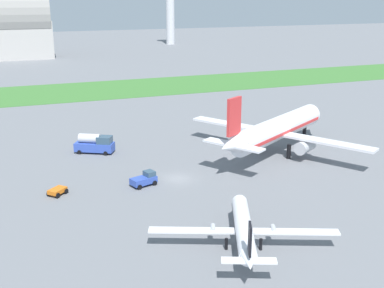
{
  "coord_description": "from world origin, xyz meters",
  "views": [
    {
      "loc": [
        -22.54,
        -64.5,
        26.03
      ],
      "look_at": [
        4.7,
        6.35,
        3.0
      ],
      "focal_mm": 46.81,
      "sensor_mm": 36.0,
      "label": 1
    }
  ],
  "objects": [
    {
      "name": "baggage_cart_near_gate",
      "position": [
        -17.05,
        0.09,
        0.57
      ],
      "size": [
        2.94,
        2.9,
        0.9
      ],
      "rotation": [
        0.0,
        0.0,
        0.74
      ],
      "color": "orange",
      "rests_on": "ground_plane"
    },
    {
      "name": "ground_plane",
      "position": [
        0.0,
        0.0,
        0.0
      ],
      "size": [
        600.0,
        600.0,
        0.0
      ],
      "primitive_type": "plane",
      "color": "slate"
    },
    {
      "name": "airplane_foreground_turboprop",
      "position": [
        -0.27,
        -21.76,
        2.21
      ],
      "size": [
        19.09,
        16.56,
        6.05
      ],
      "rotation": [
        0.0,
        0.0,
        1.18
      ],
      "color": "white",
      "rests_on": "ground_plane"
    },
    {
      "name": "control_tower",
      "position": [
        62.59,
        188.42,
        21.55
      ],
      "size": [
        8.0,
        8.0,
        36.55
      ],
      "color": "silver",
      "rests_on": "ground_plane"
    },
    {
      "name": "airplane_midfield_jet",
      "position": [
        19.39,
        5.36,
        4.23
      ],
      "size": [
        29.56,
        29.55,
        11.74
      ],
      "rotation": [
        0.0,
        0.0,
        0.55
      ],
      "color": "white",
      "rests_on": "ground_plane"
    },
    {
      "name": "fuel_truck_by_runway",
      "position": [
        -8.88,
        16.74,
        1.58
      ],
      "size": [
        6.84,
        5.27,
        3.29
      ],
      "rotation": [
        0.0,
        0.0,
        5.77
      ],
      "color": "#334FB2",
      "rests_on": "ground_plane"
    },
    {
      "name": "grass_taxiway_strip",
      "position": [
        0.0,
        73.1,
        0.04
      ],
      "size": [
        360.0,
        28.0,
        0.08
      ],
      "primitive_type": "cube",
      "color": "#3D7533",
      "rests_on": "ground_plane"
    },
    {
      "name": "pushback_tug_midfield",
      "position": [
        -5.18,
        -0.75,
        0.91
      ],
      "size": [
        3.98,
        2.93,
        1.95
      ],
      "rotation": [
        0.0,
        0.0,
        0.31
      ],
      "color": "#334FB2",
      "rests_on": "ground_plane"
    }
  ]
}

